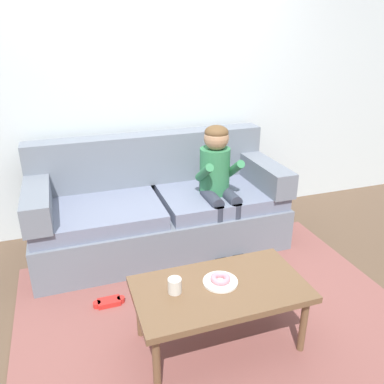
% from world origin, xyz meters
% --- Properties ---
extents(ground, '(10.00, 10.00, 0.00)m').
position_xyz_m(ground, '(0.00, 0.00, 0.00)').
color(ground, brown).
extents(wall_back, '(8.00, 0.10, 2.80)m').
position_xyz_m(wall_back, '(0.00, 1.40, 1.40)').
color(wall_back, silver).
rests_on(wall_back, ground).
extents(area_rug, '(2.64, 2.07, 0.01)m').
position_xyz_m(area_rug, '(0.00, -0.25, 0.01)').
color(area_rug, brown).
rests_on(area_rug, ground).
extents(couch, '(2.16, 0.90, 0.96)m').
position_xyz_m(couch, '(-0.12, 0.85, 0.35)').
color(couch, slate).
rests_on(couch, ground).
extents(coffee_table, '(1.03, 0.56, 0.43)m').
position_xyz_m(coffee_table, '(-0.07, -0.47, 0.39)').
color(coffee_table, brown).
rests_on(coffee_table, ground).
extents(person_child, '(0.34, 0.58, 1.10)m').
position_xyz_m(person_child, '(0.36, 0.64, 0.67)').
color(person_child, '#337A4C').
rests_on(person_child, ground).
extents(plate, '(0.21, 0.21, 0.01)m').
position_xyz_m(plate, '(-0.06, -0.44, 0.44)').
color(plate, white).
rests_on(plate, coffee_table).
extents(donut, '(0.15, 0.15, 0.04)m').
position_xyz_m(donut, '(-0.06, -0.44, 0.46)').
color(donut, pink).
rests_on(donut, plate).
extents(mug, '(0.08, 0.08, 0.09)m').
position_xyz_m(mug, '(-0.34, -0.43, 0.48)').
color(mug, silver).
rests_on(mug, coffee_table).
extents(toy_controller, '(0.23, 0.09, 0.05)m').
position_xyz_m(toy_controller, '(-0.68, 0.11, 0.03)').
color(toy_controller, red).
rests_on(toy_controller, ground).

